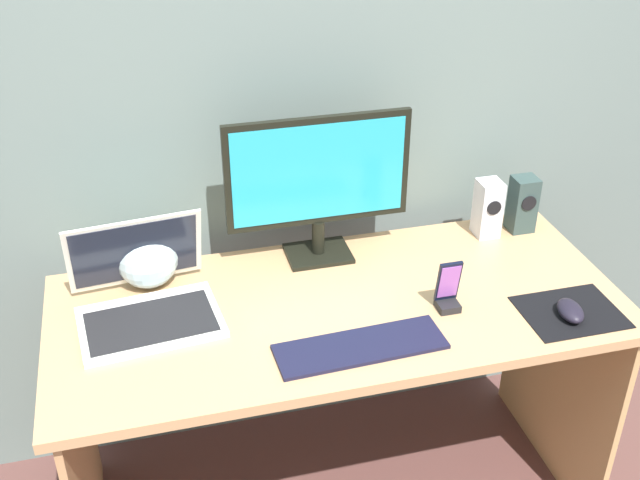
{
  "coord_description": "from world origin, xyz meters",
  "views": [
    {
      "loc": [
        -0.46,
        -1.58,
        1.9
      ],
      "look_at": [
        -0.06,
        -0.02,
        0.94
      ],
      "focal_mm": 43.7,
      "sensor_mm": 36.0,
      "label": 1
    }
  ],
  "objects_px": {
    "speaker_near_monitor": "(488,208)",
    "phone_in_dock": "(448,292)",
    "speaker_right": "(522,204)",
    "monitor": "(318,181)",
    "mouse": "(570,311)",
    "fishbowl": "(147,258)",
    "keyboard_external": "(361,347)",
    "laptop": "(145,298)"
  },
  "relations": [
    {
      "from": "speaker_near_monitor",
      "to": "speaker_right",
      "type": "bearing_deg",
      "value": -0.01
    },
    {
      "from": "laptop",
      "to": "mouse",
      "type": "bearing_deg",
      "value": -15.47
    },
    {
      "from": "monitor",
      "to": "laptop",
      "type": "relative_size",
      "value": 1.36
    },
    {
      "from": "speaker_near_monitor",
      "to": "keyboard_external",
      "type": "relative_size",
      "value": 0.42
    },
    {
      "from": "speaker_right",
      "to": "monitor",
      "type": "bearing_deg",
      "value": 179.4
    },
    {
      "from": "mouse",
      "to": "phone_in_dock",
      "type": "relative_size",
      "value": 0.72
    },
    {
      "from": "laptop",
      "to": "keyboard_external",
      "type": "height_order",
      "value": "laptop"
    },
    {
      "from": "keyboard_external",
      "to": "speaker_near_monitor",
      "type": "bearing_deg",
      "value": 36.94
    },
    {
      "from": "speaker_near_monitor",
      "to": "mouse",
      "type": "height_order",
      "value": "speaker_near_monitor"
    },
    {
      "from": "laptop",
      "to": "fishbowl",
      "type": "bearing_deg",
      "value": 83.02
    },
    {
      "from": "laptop",
      "to": "phone_in_dock",
      "type": "bearing_deg",
      "value": -12.67
    },
    {
      "from": "speaker_near_monitor",
      "to": "keyboard_external",
      "type": "bearing_deg",
      "value": -140.61
    },
    {
      "from": "speaker_right",
      "to": "phone_in_dock",
      "type": "relative_size",
      "value": 1.23
    },
    {
      "from": "keyboard_external",
      "to": "mouse",
      "type": "relative_size",
      "value": 4.11
    },
    {
      "from": "fishbowl",
      "to": "monitor",
      "type": "bearing_deg",
      "value": 2.41
    },
    {
      "from": "monitor",
      "to": "laptop",
      "type": "distance_m",
      "value": 0.55
    },
    {
      "from": "monitor",
      "to": "mouse",
      "type": "bearing_deg",
      "value": -39.66
    },
    {
      "from": "monitor",
      "to": "speaker_right",
      "type": "distance_m",
      "value": 0.64
    },
    {
      "from": "speaker_right",
      "to": "phone_in_dock",
      "type": "bearing_deg",
      "value": -138.74
    },
    {
      "from": "monitor",
      "to": "fishbowl",
      "type": "xyz_separation_m",
      "value": [
        -0.47,
        -0.02,
        -0.16
      ]
    },
    {
      "from": "speaker_near_monitor",
      "to": "fishbowl",
      "type": "height_order",
      "value": "speaker_near_monitor"
    },
    {
      "from": "phone_in_dock",
      "to": "keyboard_external",
      "type": "bearing_deg",
      "value": -158.6
    },
    {
      "from": "monitor",
      "to": "fishbowl",
      "type": "distance_m",
      "value": 0.5
    },
    {
      "from": "speaker_near_monitor",
      "to": "phone_in_dock",
      "type": "bearing_deg",
      "value": -128.42
    },
    {
      "from": "monitor",
      "to": "mouse",
      "type": "relative_size",
      "value": 5.09
    },
    {
      "from": "laptop",
      "to": "speaker_right",
      "type": "bearing_deg",
      "value": 7.92
    },
    {
      "from": "keyboard_external",
      "to": "laptop",
      "type": "bearing_deg",
      "value": 148.34
    },
    {
      "from": "phone_in_dock",
      "to": "speaker_near_monitor",
      "type": "bearing_deg",
      "value": 51.58
    },
    {
      "from": "mouse",
      "to": "phone_in_dock",
      "type": "xyz_separation_m",
      "value": [
        -0.28,
        0.12,
        0.03
      ]
    },
    {
      "from": "fishbowl",
      "to": "mouse",
      "type": "distance_m",
      "value": 1.1
    },
    {
      "from": "laptop",
      "to": "mouse",
      "type": "relative_size",
      "value": 3.75
    },
    {
      "from": "keyboard_external",
      "to": "mouse",
      "type": "distance_m",
      "value": 0.55
    },
    {
      "from": "monitor",
      "to": "keyboard_external",
      "type": "xyz_separation_m",
      "value": [
        -0.01,
        -0.43,
        -0.23
      ]
    },
    {
      "from": "fishbowl",
      "to": "mouse",
      "type": "bearing_deg",
      "value": -22.85
    },
    {
      "from": "monitor",
      "to": "speaker_near_monitor",
      "type": "relative_size",
      "value": 2.94
    },
    {
      "from": "laptop",
      "to": "fishbowl",
      "type": "height_order",
      "value": "laptop"
    },
    {
      "from": "speaker_right",
      "to": "speaker_near_monitor",
      "type": "xyz_separation_m",
      "value": [
        -0.11,
        0.0,
        0.0
      ]
    },
    {
      "from": "speaker_right",
      "to": "speaker_near_monitor",
      "type": "distance_m",
      "value": 0.11
    },
    {
      "from": "laptop",
      "to": "fishbowl",
      "type": "xyz_separation_m",
      "value": [
        0.02,
        0.14,
        0.03
      ]
    },
    {
      "from": "laptop",
      "to": "keyboard_external",
      "type": "relative_size",
      "value": 0.91
    },
    {
      "from": "phone_in_dock",
      "to": "speaker_right",
      "type": "bearing_deg",
      "value": 41.26
    },
    {
      "from": "monitor",
      "to": "speaker_near_monitor",
      "type": "bearing_deg",
      "value": -0.73
    }
  ]
}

